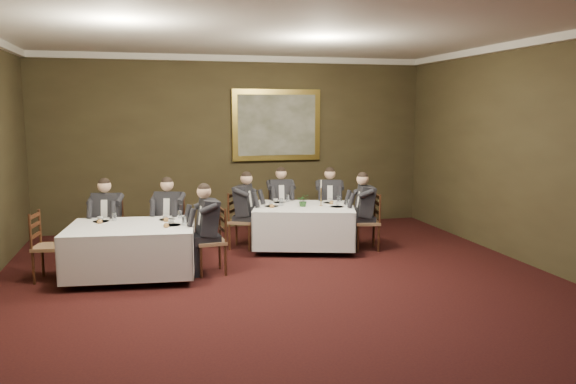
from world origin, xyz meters
name	(u,v)px	position (x,y,z in m)	size (l,w,h in m)	color
ground	(300,306)	(0.00, 0.00, 0.00)	(10.00, 10.00, 0.00)	black
ceiling	(301,15)	(0.00, 0.00, 3.50)	(8.00, 10.00, 0.10)	silver
back_wall	(236,143)	(0.00, 5.00, 1.75)	(8.00, 0.10, 3.50)	#352D1A
crown_molding	(301,21)	(0.00, 0.00, 3.44)	(8.00, 10.00, 0.12)	white
table_main	(304,224)	(0.83, 2.80, 0.45)	(2.03, 1.76, 0.67)	black
table_second	(132,247)	(-2.05, 1.80, 0.45)	(1.93, 1.55, 0.67)	black
chair_main_backleft	(280,223)	(0.64, 3.78, 0.28)	(0.48, 0.46, 1.00)	#886545
diner_main_backleft	(281,211)	(0.64, 3.77, 0.51)	(0.45, 0.51, 1.35)	black
chair_main_backright	(329,223)	(1.53, 3.52, 0.28)	(0.53, 0.52, 1.00)	#886545
diner_main_backright	(329,211)	(1.53, 3.51, 0.51)	(0.51, 0.57, 1.35)	black
chair_main_endleft	(242,232)	(-0.21, 3.11, 0.28)	(0.58, 0.58, 1.00)	#886545
diner_main_endleft	(243,220)	(-0.20, 3.11, 0.51)	(0.61, 0.58, 1.35)	black
chair_main_endright	(367,233)	(1.88, 2.49, 0.28)	(0.49, 0.50, 1.00)	#886545
diner_main_endright	(366,221)	(1.87, 2.49, 0.51)	(0.54, 0.48, 1.35)	black
chair_sec_backleft	(109,244)	(-2.44, 2.77, 0.28)	(0.52, 0.51, 1.00)	#886545
diner_sec_backleft	(108,230)	(-2.44, 2.76, 0.51)	(0.50, 0.56, 1.35)	black
chair_sec_backright	(170,242)	(-1.47, 2.67, 0.28)	(0.55, 0.54, 1.00)	#886545
diner_sec_backright	(170,228)	(-1.47, 2.66, 0.51)	(0.53, 0.58, 1.35)	black
chair_sec_endright	(211,255)	(-0.91, 1.69, 0.28)	(0.46, 0.48, 1.00)	#886545
diner_sec_endright	(210,240)	(-0.92, 1.69, 0.51)	(0.52, 0.45, 1.35)	black
chair_sec_endleft	(50,261)	(-3.18, 1.91, 0.28)	(0.48, 0.50, 1.00)	#886545
centerpiece	(303,200)	(0.80, 2.75, 0.88)	(0.21, 0.18, 0.23)	#2D5926
candlestick	(321,196)	(1.13, 2.76, 0.94)	(0.07, 0.07, 0.47)	gold
place_setting_table_main	(281,200)	(0.55, 3.31, 0.80)	(0.33, 0.31, 0.14)	white
place_setting_table_second	(105,219)	(-2.44, 2.25, 0.80)	(0.33, 0.31, 0.14)	white
painting	(277,125)	(0.83, 4.94, 2.11)	(1.85, 0.09, 1.46)	gold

